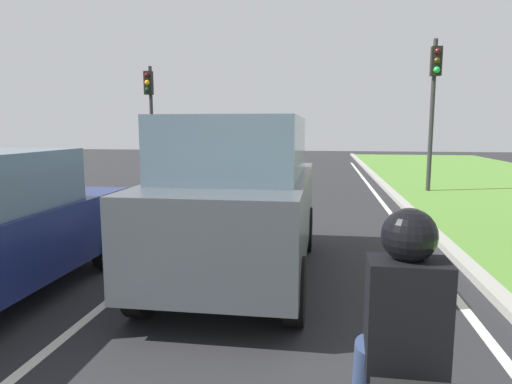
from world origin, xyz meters
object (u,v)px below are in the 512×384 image
(traffic_light_near_right, at_px, (434,90))
(traffic_light_overhead_left, at_px, (150,103))
(car_suv_ahead, at_px, (240,197))
(rider_person, at_px, (405,313))

(traffic_light_near_right, distance_m, traffic_light_overhead_left, 10.51)
(car_suv_ahead, bearing_deg, rider_person, -67.87)
(rider_person, relative_size, traffic_light_overhead_left, 0.26)
(traffic_light_near_right, bearing_deg, rider_person, -102.95)
(rider_person, bearing_deg, traffic_light_near_right, 77.53)
(rider_person, xyz_separation_m, traffic_light_near_right, (3.02, 13.14, 2.12))
(car_suv_ahead, distance_m, traffic_light_overhead_left, 12.78)
(traffic_light_near_right, relative_size, traffic_light_overhead_left, 1.09)
(traffic_light_near_right, height_order, traffic_light_overhead_left, traffic_light_near_right)
(traffic_light_near_right, bearing_deg, car_suv_ahead, -116.50)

